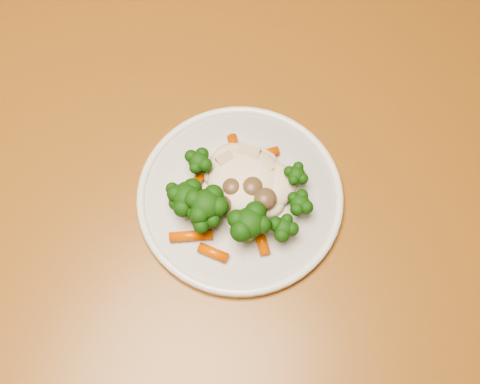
{
  "coord_description": "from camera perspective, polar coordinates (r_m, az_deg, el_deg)",
  "views": [
    {
      "loc": [
        0.21,
        -0.22,
        1.41
      ],
      "look_at": [
        0.09,
        0.04,
        0.77
      ],
      "focal_mm": 45.0,
      "sensor_mm": 36.0,
      "label": 1
    }
  ],
  "objects": [
    {
      "name": "dining_table",
      "position": [
        0.85,
        -1.69,
        3.45
      ],
      "size": [
        1.36,
        1.05,
        0.75
      ],
      "rotation": [
        0.0,
        0.0,
        -0.22
      ],
      "color": "#935A21",
      "rests_on": "ground"
    },
    {
      "name": "plate",
      "position": [
        0.71,
        0.0,
        -0.48
      ],
      "size": [
        0.24,
        0.24,
        0.01
      ],
      "primitive_type": "cylinder",
      "color": "white",
      "rests_on": "dining_table"
    },
    {
      "name": "meal",
      "position": [
        0.69,
        -0.81,
        -0.54
      ],
      "size": [
        0.17,
        0.16,
        0.05
      ],
      "color": "beige",
      "rests_on": "plate"
    }
  ]
}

